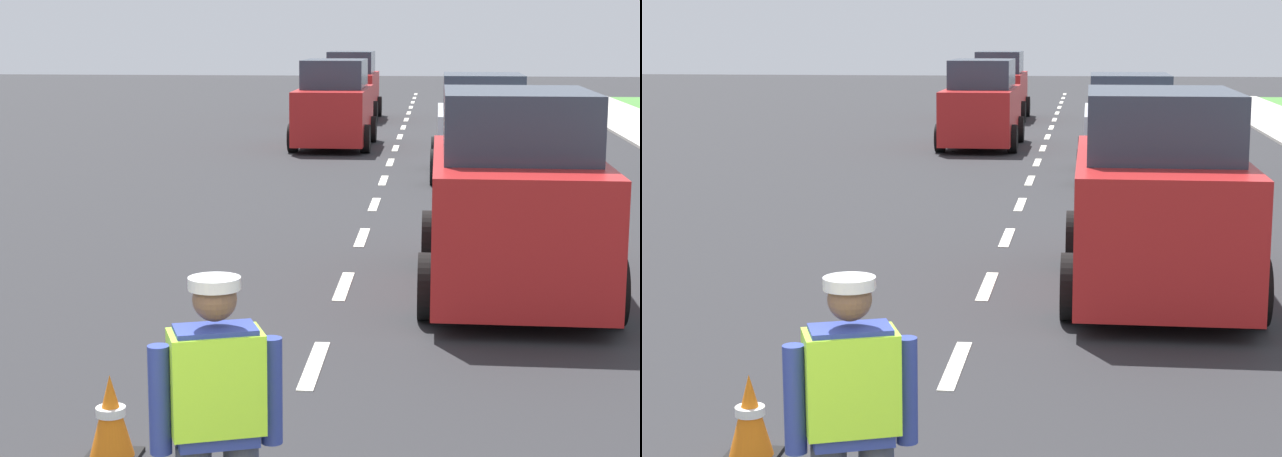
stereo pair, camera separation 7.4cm
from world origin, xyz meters
The scene contains 8 objects.
ground_plane centered at (0.00, 21.00, 0.00)m, with size 96.00×96.00×0.00m, color #28282B.
lane_center_line centered at (0.00, 25.20, 0.00)m, with size 0.14×46.40×0.01m.
road_worker centered at (-0.02, 1.78, 0.93)m, with size 0.69×0.54×1.67m.
traffic_cone_near centered at (-1.12, 3.46, 0.29)m, with size 0.36×0.36×0.59m.
car_outgoing_ahead centered at (1.87, 8.65, 1.04)m, with size 2.03×4.24×2.23m.
car_outgoing_far centered at (1.89, 18.47, 0.94)m, with size 1.98×3.99×2.04m.
car_oncoming_third centered at (-1.83, 32.81, 1.03)m, with size 1.89×4.03×2.21m.
car_oncoming_second centered at (-1.54, 23.93, 1.01)m, with size 1.96×4.24×2.17m.
Camera 2 is at (1.10, -3.34, 2.85)m, focal length 61.46 mm.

